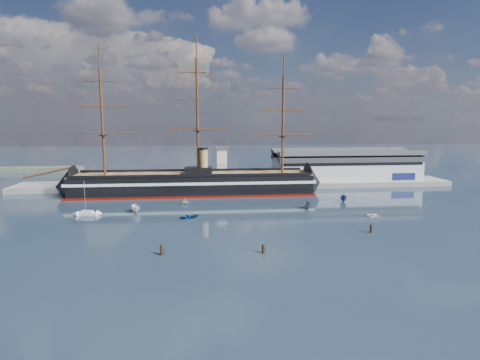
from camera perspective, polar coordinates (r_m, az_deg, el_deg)
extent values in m
plane|color=#1A2637|center=(132.81, -3.02, -3.56)|extent=(600.00, 600.00, 0.00)
cube|color=slate|center=(168.82, -0.27, -0.91)|extent=(180.00, 18.00, 2.00)
cube|color=#B7BABC|center=(182.76, 14.75, 1.76)|extent=(62.00, 20.00, 10.00)
cube|color=#3F4247|center=(182.19, 14.82, 3.51)|extent=(63.00, 21.00, 2.00)
cube|color=silver|center=(164.03, -2.61, 1.98)|extent=(4.00, 4.00, 14.00)
cube|color=#3F4247|center=(163.32, -2.62, 4.59)|extent=(5.00, 5.00, 1.00)
cube|color=black|center=(151.57, -6.68, -0.54)|extent=(88.11, 16.61, 7.00)
cube|color=silver|center=(151.38, -6.69, -0.09)|extent=(90.11, 16.86, 1.00)
cube|color=#5B0C03|center=(152.19, -6.66, -1.89)|extent=(90.11, 16.82, 0.90)
cone|color=black|center=(159.16, -23.67, -0.88)|extent=(14.11, 15.78, 15.68)
cone|color=black|center=(158.01, 10.43, -0.36)|extent=(11.11, 15.76, 15.68)
cube|color=brown|center=(151.04, -6.71, 0.81)|extent=(88.10, 15.33, 0.40)
cube|color=black|center=(150.84, -5.96, 1.35)|extent=(10.04, 6.07, 2.50)
cylinder|color=tan|center=(150.45, -5.22, 2.68)|extent=(3.20, 3.20, 9.00)
cylinder|color=#381E0F|center=(160.20, -25.66, 0.96)|extent=(17.76, 0.82, 4.43)
cylinder|color=#381E0F|center=(153.43, -18.99, 7.72)|extent=(0.90, 0.90, 38.00)
cylinder|color=#381E0F|center=(149.62, -6.08, 8.89)|extent=(0.90, 0.90, 42.00)
cylinder|color=#381E0F|center=(153.03, 6.12, 7.76)|extent=(0.90, 0.90, 36.00)
cube|color=silver|center=(126.74, -20.88, -4.53)|extent=(6.75, 3.53, 0.86)
cube|color=silver|center=(126.59, -20.90, -4.22)|extent=(3.69, 2.24, 0.69)
cylinder|color=#B2B2B7|center=(125.82, -21.20, -2.23)|extent=(0.14, 0.14, 9.50)
imported|color=white|center=(125.95, -14.57, -4.51)|extent=(7.65, 4.19, 2.90)
imported|color=navy|center=(116.38, -7.09, -5.38)|extent=(2.51, 3.55, 1.54)
imported|color=#575C66|center=(128.48, 9.55, -4.09)|extent=(6.33, 3.03, 2.43)
imported|color=silver|center=(135.14, -7.79, -3.42)|extent=(5.64, 4.38, 1.90)
imported|color=white|center=(123.36, 18.68, -4.97)|extent=(1.46, 2.93, 1.31)
imported|color=navy|center=(142.30, 14.50, -3.00)|extent=(6.98, 4.10, 2.63)
cylinder|color=black|center=(86.73, -11.07, -10.42)|extent=(0.64, 0.64, 2.95)
cylinder|color=black|center=(86.43, 3.32, -10.34)|extent=(0.64, 0.64, 2.58)
cylinder|color=black|center=(106.21, 18.12, -7.13)|extent=(0.64, 0.64, 2.73)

